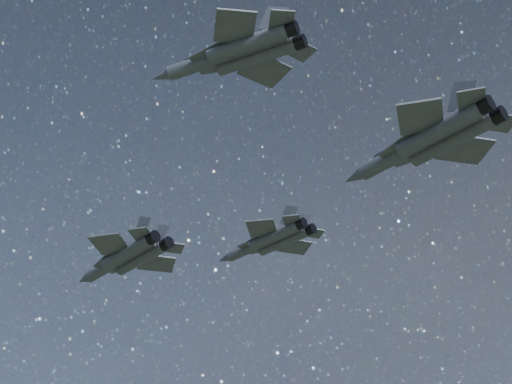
% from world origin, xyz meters
% --- Properties ---
extents(jet_lead, '(17.39, 11.52, 4.43)m').
position_xyz_m(jet_lead, '(-19.40, 5.08, 139.49)').
color(jet_lead, '#353A42').
extents(jet_left, '(15.83, 10.63, 4.00)m').
position_xyz_m(jet_left, '(-5.00, 14.94, 143.61)').
color(jet_left, '#353A42').
extents(jet_right, '(15.74, 11.20, 4.01)m').
position_xyz_m(jet_right, '(5.29, -16.88, 143.92)').
color(jet_right, '#353A42').
extents(jet_slot, '(19.64, 12.99, 5.02)m').
position_xyz_m(jet_slot, '(18.28, 1.34, 142.87)').
color(jet_slot, '#353A42').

